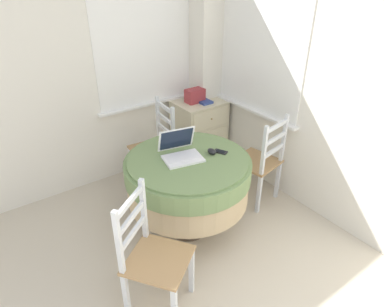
% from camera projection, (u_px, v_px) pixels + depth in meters
% --- Properties ---
extents(corner_room_shell, '(4.07, 4.92, 2.55)m').
position_uv_depth(corner_room_shell, '(218.00, 84.00, 2.76)').
color(corner_room_shell, white).
rests_on(corner_room_shell, ground_plane).
extents(round_dining_table, '(1.05, 1.05, 0.74)m').
position_uv_depth(round_dining_table, '(188.00, 176.00, 2.87)').
color(round_dining_table, '#4C3D2D').
rests_on(round_dining_table, ground_plane).
extents(laptop, '(0.36, 0.35, 0.23)m').
position_uv_depth(laptop, '(181.00, 152.00, 2.78)').
color(laptop, white).
rests_on(laptop, round_dining_table).
extents(computer_mouse, '(0.06, 0.09, 0.05)m').
position_uv_depth(computer_mouse, '(212.00, 151.00, 2.84)').
color(computer_mouse, black).
rests_on(computer_mouse, round_dining_table).
extents(cell_phone, '(0.10, 0.13, 0.01)m').
position_uv_depth(cell_phone, '(221.00, 152.00, 2.87)').
color(cell_phone, black).
rests_on(cell_phone, round_dining_table).
extents(dining_chair_near_back_window, '(0.42, 0.42, 0.92)m').
position_uv_depth(dining_chair_near_back_window, '(155.00, 147.00, 3.58)').
color(dining_chair_near_back_window, '#A87F51').
rests_on(dining_chair_near_back_window, ground_plane).
extents(dining_chair_near_right_window, '(0.46, 0.46, 0.92)m').
position_uv_depth(dining_chair_near_right_window, '(260.00, 162.00, 3.32)').
color(dining_chair_near_right_window, '#A87F51').
rests_on(dining_chair_near_right_window, ground_plane).
extents(dining_chair_camera_near, '(0.55, 0.55, 0.92)m').
position_uv_depth(dining_chair_camera_near, '(152.00, 257.00, 2.25)').
color(dining_chair_camera_near, '#A87F51').
rests_on(dining_chair_camera_near, ground_plane).
extents(corner_cabinet, '(0.57, 0.48, 0.76)m').
position_uv_depth(corner_cabinet, '(199.00, 131.00, 4.07)').
color(corner_cabinet, beige).
rests_on(corner_cabinet, ground_plane).
extents(storage_box, '(0.21, 0.13, 0.15)m').
position_uv_depth(storage_box, '(195.00, 96.00, 3.81)').
color(storage_box, '#9E3338').
rests_on(storage_box, corner_cabinet).
extents(book_on_cabinet, '(0.13, 0.21, 0.02)m').
position_uv_depth(book_on_cabinet, '(203.00, 101.00, 3.84)').
color(book_on_cabinet, '#33478C').
rests_on(book_on_cabinet, corner_cabinet).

